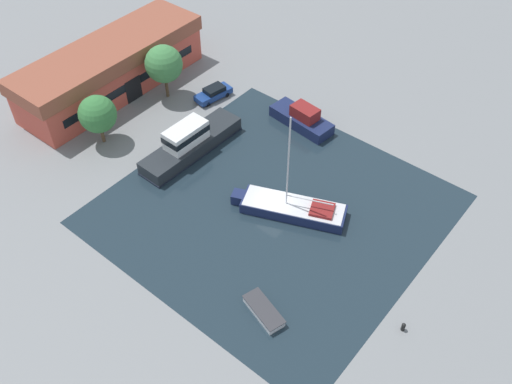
{
  "coord_description": "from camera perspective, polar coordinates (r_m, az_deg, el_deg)",
  "views": [
    {
      "loc": [
        -31.48,
        -23.6,
        42.09
      ],
      "look_at": [
        0.0,
        2.28,
        1.0
      ],
      "focal_mm": 40.0,
      "sensor_mm": 36.0,
      "label": 1
    }
  ],
  "objects": [
    {
      "name": "motor_cruiser",
      "position": [
        63.43,
        -6.63,
        4.94
      ],
      "size": [
        13.12,
        3.63,
        3.81
      ],
      "rotation": [
        0.0,
        0.0,
        1.55
      ],
      "color": "#23282D",
      "rests_on": "water_canal"
    },
    {
      "name": "warehouse_building",
      "position": [
        73.97,
        -14.3,
        11.95
      ],
      "size": [
        25.09,
        7.98,
        6.11
      ],
      "rotation": [
        0.0,
        0.0,
        0.01
      ],
      "color": "#C64C3D",
      "rests_on": "ground"
    },
    {
      "name": "sailboat_moored",
      "position": [
        56.88,
        3.61,
        -1.6
      ],
      "size": [
        6.85,
        11.51,
        11.87
      ],
      "rotation": [
        0.0,
        0.0,
        0.4
      ],
      "color": "#19234C",
      "rests_on": "water_canal"
    },
    {
      "name": "mooring_bollard",
      "position": [
        50.32,
        14.52,
        -12.91
      ],
      "size": [
        0.37,
        0.37,
        0.87
      ],
      "color": "black",
      "rests_on": "ground"
    },
    {
      "name": "cabin_boat",
      "position": [
        67.18,
        4.63,
        7.35
      ],
      "size": [
        3.63,
        8.1,
        2.74
      ],
      "rotation": [
        0.0,
        0.0,
        -0.11
      ],
      "color": "#19234C",
      "rests_on": "water_canal"
    },
    {
      "name": "quay_tree_by_water",
      "position": [
        70.46,
        -9.21,
        12.52
      ],
      "size": [
        4.55,
        4.55,
        6.93
      ],
      "color": "brown",
      "rests_on": "ground"
    },
    {
      "name": "quay_tree_near_building",
      "position": [
        65.25,
        -15.57,
        7.51
      ],
      "size": [
        4.21,
        4.21,
        5.97
      ],
      "color": "brown",
      "rests_on": "ground"
    },
    {
      "name": "small_dinghy",
      "position": [
        49.72,
        0.78,
        -11.81
      ],
      "size": [
        2.85,
        4.58,
        0.73
      ],
      "rotation": [
        0.0,
        0.0,
        5.99
      ],
      "color": "silver",
      "rests_on": "water_canal"
    },
    {
      "name": "ground_plane",
      "position": [
        57.62,
        1.75,
        -1.72
      ],
      "size": [
        440.0,
        440.0,
        0.0
      ],
      "primitive_type": "plane",
      "color": "gray"
    },
    {
      "name": "water_canal",
      "position": [
        57.61,
        1.75,
        -1.72
      ],
      "size": [
        29.73,
        30.38,
        0.01
      ],
      "primitive_type": "cube",
      "color": "#1E2D38",
      "rests_on": "ground"
    },
    {
      "name": "parked_car",
      "position": [
        71.55,
        -4.26,
        9.85
      ],
      "size": [
        5.01,
        2.63,
        1.56
      ],
      "rotation": [
        0.0,
        0.0,
        1.4
      ],
      "color": "navy",
      "rests_on": "ground"
    }
  ]
}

